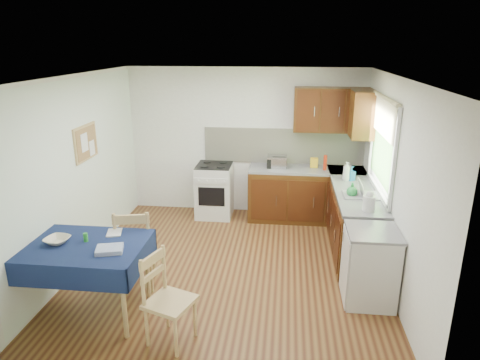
# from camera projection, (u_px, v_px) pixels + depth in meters

# --- Properties ---
(floor) EXTENTS (4.20, 4.20, 0.00)m
(floor) POSITION_uv_depth(u_px,v_px,m) (230.00, 268.00, 5.72)
(floor) COLOR #4B2614
(floor) RESTS_ON ground
(ceiling) EXTENTS (4.00, 4.20, 0.02)m
(ceiling) POSITION_uv_depth(u_px,v_px,m) (228.00, 77.00, 4.95)
(ceiling) COLOR silver
(ceiling) RESTS_ON wall_back
(wall_back) EXTENTS (4.00, 0.02, 2.50)m
(wall_back) POSITION_uv_depth(u_px,v_px,m) (245.00, 142.00, 7.32)
(wall_back) COLOR silver
(wall_back) RESTS_ON ground
(wall_front) EXTENTS (4.00, 0.02, 2.50)m
(wall_front) POSITION_uv_depth(u_px,v_px,m) (193.00, 261.00, 3.35)
(wall_front) COLOR silver
(wall_front) RESTS_ON ground
(wall_left) EXTENTS (0.02, 4.20, 2.50)m
(wall_left) POSITION_uv_depth(u_px,v_px,m) (76.00, 174.00, 5.55)
(wall_left) COLOR white
(wall_left) RESTS_ON ground
(wall_right) EXTENTS (0.02, 4.20, 2.50)m
(wall_right) POSITION_uv_depth(u_px,v_px,m) (394.00, 185.00, 5.12)
(wall_right) COLOR silver
(wall_right) RESTS_ON ground
(base_cabinets) EXTENTS (1.90, 2.30, 0.86)m
(base_cabinets) POSITION_uv_depth(u_px,v_px,m) (327.00, 208.00, 6.63)
(base_cabinets) COLOR #351B09
(base_cabinets) RESTS_ON ground
(worktop_back) EXTENTS (1.90, 0.60, 0.04)m
(worktop_back) POSITION_uv_depth(u_px,v_px,m) (307.00, 170.00, 7.04)
(worktop_back) COLOR slate
(worktop_back) RESTS_ON base_cabinets
(worktop_right) EXTENTS (0.60, 1.70, 0.04)m
(worktop_right) POSITION_uv_depth(u_px,v_px,m) (358.00, 195.00, 5.88)
(worktop_right) COLOR slate
(worktop_right) RESTS_ON base_cabinets
(worktop_corner) EXTENTS (0.60, 0.60, 0.04)m
(worktop_corner) POSITION_uv_depth(u_px,v_px,m) (347.00, 171.00, 6.97)
(worktop_corner) COLOR slate
(worktop_corner) RESTS_ON base_cabinets
(splashback) EXTENTS (2.70, 0.02, 0.60)m
(splashback) POSITION_uv_depth(u_px,v_px,m) (283.00, 146.00, 7.25)
(splashback) COLOR beige
(splashback) RESTS_ON wall_back
(upper_cabinets) EXTENTS (1.20, 0.85, 0.70)m
(upper_cabinets) POSITION_uv_depth(u_px,v_px,m) (340.00, 111.00, 6.69)
(upper_cabinets) COLOR #351B09
(upper_cabinets) RESTS_ON wall_back
(stove) EXTENTS (0.60, 0.61, 0.92)m
(stove) POSITION_uv_depth(u_px,v_px,m) (215.00, 190.00, 7.33)
(stove) COLOR silver
(stove) RESTS_ON ground
(window) EXTENTS (0.04, 1.48, 1.26)m
(window) POSITION_uv_depth(u_px,v_px,m) (383.00, 140.00, 5.67)
(window) COLOR #2E5623
(window) RESTS_ON wall_right
(fridge) EXTENTS (0.58, 0.60, 0.89)m
(fridge) POSITION_uv_depth(u_px,v_px,m) (370.00, 266.00, 4.89)
(fridge) COLOR silver
(fridge) RESTS_ON ground
(corkboard) EXTENTS (0.04, 0.62, 0.47)m
(corkboard) POSITION_uv_depth(u_px,v_px,m) (86.00, 143.00, 5.72)
(corkboard) COLOR tan
(corkboard) RESTS_ON wall_left
(dining_table) EXTENTS (1.38, 0.94, 0.84)m
(dining_table) POSITION_uv_depth(u_px,v_px,m) (81.00, 253.00, 4.57)
(dining_table) COLOR #101C40
(dining_table) RESTS_ON ground
(chair_far) EXTENTS (0.55, 0.55, 1.04)m
(chair_far) POSITION_uv_depth(u_px,v_px,m) (135.00, 246.00, 5.12)
(chair_far) COLOR tan
(chair_far) RESTS_ON ground
(chair_near) EXTENTS (0.54, 0.54, 0.95)m
(chair_near) POSITION_uv_depth(u_px,v_px,m) (166.00, 296.00, 4.20)
(chair_near) COLOR tan
(chair_near) RESTS_ON ground
(toaster) EXTENTS (0.25, 0.16, 0.19)m
(toaster) POSITION_uv_depth(u_px,v_px,m) (279.00, 163.00, 7.03)
(toaster) COLOR #B5B5BA
(toaster) RESTS_ON worktop_back
(sandwich_press) EXTENTS (0.32, 0.28, 0.19)m
(sandwich_press) POSITION_uv_depth(u_px,v_px,m) (277.00, 161.00, 7.10)
(sandwich_press) COLOR black
(sandwich_press) RESTS_ON worktop_back
(sauce_bottle) EXTENTS (0.06, 0.06, 0.25)m
(sauce_bottle) POSITION_uv_depth(u_px,v_px,m) (325.00, 163.00, 6.91)
(sauce_bottle) COLOR red
(sauce_bottle) RESTS_ON worktop_back
(yellow_packet) EXTENTS (0.13, 0.09, 0.16)m
(yellow_packet) POSITION_uv_depth(u_px,v_px,m) (314.00, 163.00, 7.07)
(yellow_packet) COLOR yellow
(yellow_packet) RESTS_ON worktop_back
(dish_rack) EXTENTS (0.46, 0.35, 0.22)m
(dish_rack) POSITION_uv_depth(u_px,v_px,m) (361.00, 194.00, 5.77)
(dish_rack) COLOR gray
(dish_rack) RESTS_ON worktop_right
(kettle) EXTENTS (0.15, 0.15, 0.26)m
(kettle) POSITION_uv_depth(u_px,v_px,m) (369.00, 202.00, 5.24)
(kettle) COLOR silver
(kettle) RESTS_ON worktop_right
(cup) EXTENTS (0.15, 0.15, 0.10)m
(cup) POSITION_uv_depth(u_px,v_px,m) (347.00, 168.00, 6.85)
(cup) COLOR silver
(cup) RESTS_ON worktop_back
(soap_bottle_a) EXTENTS (0.16, 0.16, 0.29)m
(soap_bottle_a) POSITION_uv_depth(u_px,v_px,m) (346.00, 171.00, 6.38)
(soap_bottle_a) COLOR silver
(soap_bottle_a) RESTS_ON worktop_right
(soap_bottle_b) EXTENTS (0.13, 0.13, 0.21)m
(soap_bottle_b) POSITION_uv_depth(u_px,v_px,m) (351.00, 174.00, 6.40)
(soap_bottle_b) COLOR blue
(soap_bottle_b) RESTS_ON worktop_right
(soap_bottle_c) EXTENTS (0.18, 0.18, 0.19)m
(soap_bottle_c) POSITION_uv_depth(u_px,v_px,m) (352.00, 190.00, 5.74)
(soap_bottle_c) COLOR green
(soap_bottle_c) RESTS_ON worktop_right
(plate_bowl) EXTENTS (0.30, 0.30, 0.06)m
(plate_bowl) POSITION_uv_depth(u_px,v_px,m) (57.00, 240.00, 4.55)
(plate_bowl) COLOR beige
(plate_bowl) RESTS_ON dining_table
(book) EXTENTS (0.21, 0.25, 0.02)m
(book) POSITION_uv_depth(u_px,v_px,m) (107.00, 233.00, 4.78)
(book) COLOR white
(book) RESTS_ON dining_table
(spice_jar) EXTENTS (0.05, 0.05, 0.10)m
(spice_jar) POSITION_uv_depth(u_px,v_px,m) (86.00, 237.00, 4.58)
(spice_jar) COLOR #268C2D
(spice_jar) RESTS_ON dining_table
(tea_towel) EXTENTS (0.31, 0.27, 0.05)m
(tea_towel) POSITION_uv_depth(u_px,v_px,m) (110.00, 249.00, 4.37)
(tea_towel) COLOR navy
(tea_towel) RESTS_ON dining_table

